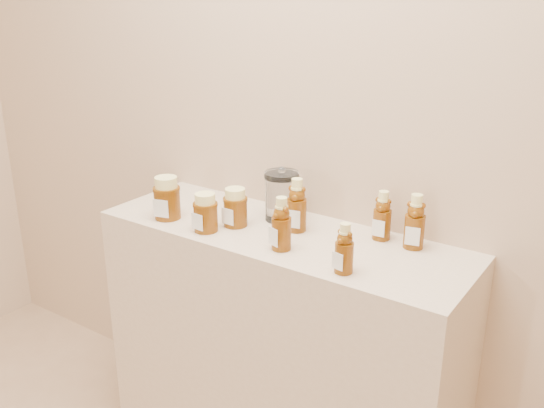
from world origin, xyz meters
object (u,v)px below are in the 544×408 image
Objects in this scene: bear_bottle_back_left at (297,201)px; bear_bottle_front_left at (282,220)px; glass_canister at (282,194)px; display_table at (280,356)px; honey_jar_left at (167,198)px.

bear_bottle_back_left reaches higher than bear_bottle_front_left.
bear_bottle_front_left is 0.23m from glass_canister.
display_table is 0.55m from bear_bottle_back_left.
honey_jar_left is at bearing -163.83° from display_table.
display_table is 0.65m from honey_jar_left.
bear_bottle_back_left is 1.10× the size of glass_canister.
bear_bottle_front_left is at bearing -87.91° from bear_bottle_back_left.
bear_bottle_front_left is 1.28× the size of honey_jar_left.
glass_canister reaches higher than honey_jar_left.
glass_canister is at bearing 137.18° from bear_bottle_back_left.
display_table is 0.55m from glass_canister.
bear_bottle_front_left is at bearing -56.38° from glass_canister.
display_table is 8.54× the size of honey_jar_left.
bear_bottle_back_left is 0.15m from bear_bottle_front_left.
bear_bottle_back_left is 1.06× the size of bear_bottle_front_left.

